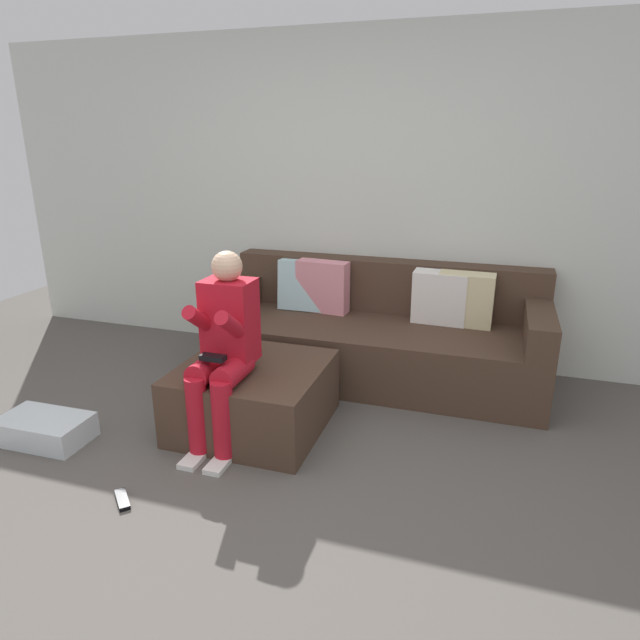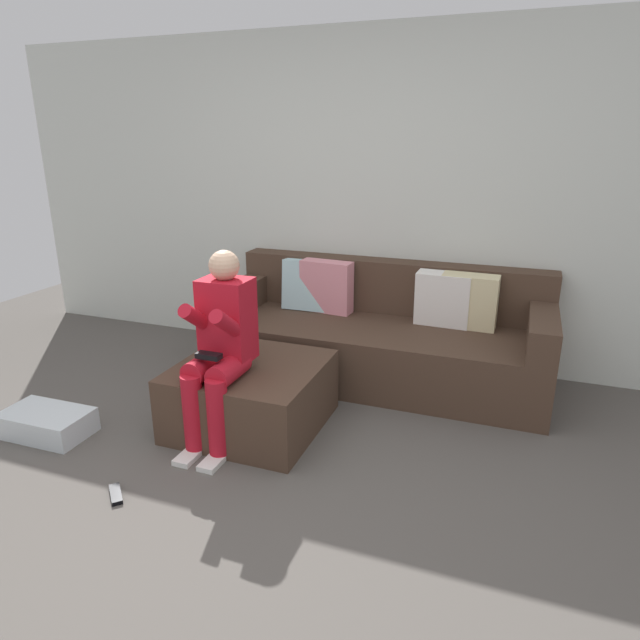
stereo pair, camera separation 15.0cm
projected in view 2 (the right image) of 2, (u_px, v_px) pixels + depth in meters
The scene contains 7 objects.
ground_plane at pixel (207, 535), 2.48m from camera, with size 8.01×8.01×0.00m, color #544F49.
wall_back at pixel (363, 201), 4.23m from camera, with size 6.17×0.10×2.45m, color silver.
couch_sectional at pixel (380, 335), 4.04m from camera, with size 2.35×0.89×0.81m.
ottoman at pixel (251, 395), 3.37m from camera, with size 0.84×0.83×0.40m, color #473326.
person_seated at pixel (220, 345), 3.09m from camera, with size 0.29×0.57×1.11m.
storage_bin at pixel (47, 423), 3.30m from camera, with size 0.52×0.30×0.15m, color silver.
remote_near_ottoman at pixel (116, 494), 2.75m from camera, with size 0.17×0.05×0.02m, color black.
Camera 2 is at (1.19, -1.74, 1.70)m, focal length 31.06 mm.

